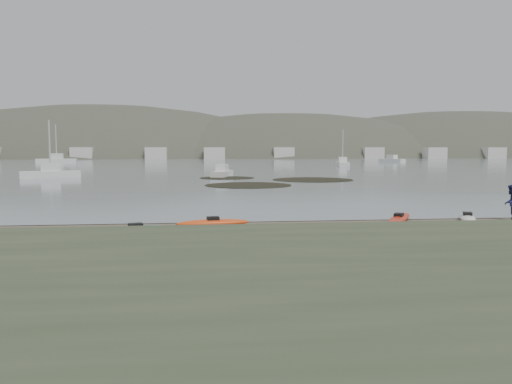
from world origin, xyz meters
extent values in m
plane|color=tan|center=(0.00, 0.00, 0.00)|extent=(600.00, 600.00, 0.00)
plane|color=brown|center=(0.00, -0.30, 0.00)|extent=(60.00, 60.00, 0.00)
plane|color=slate|center=(0.00, 300.00, 0.01)|extent=(1200.00, 1200.00, 0.00)
cube|color=#475138|center=(0.00, -17.50, 1.00)|extent=(60.00, 8.00, 2.00)
ellipsoid|color=teal|center=(-5.44, -2.76, 0.17)|extent=(3.43, 1.91, 0.34)
ellipsoid|color=#72CB28|center=(-2.57, -6.66, 0.17)|extent=(1.27, 3.57, 0.34)
ellipsoid|color=yellow|center=(2.37, -4.14, 0.17)|extent=(2.29, 2.96, 0.34)
ellipsoid|color=silver|center=(-9.56, -5.76, 0.17)|extent=(0.92, 3.70, 0.34)
ellipsoid|color=silver|center=(10.50, -0.80, 0.17)|extent=(1.88, 3.15, 0.34)
ellipsoid|color=red|center=(6.95, -0.80, 0.17)|extent=(3.00, 4.11, 0.34)
ellipsoid|color=yellow|center=(4.24, -5.06, 0.17)|extent=(1.43, 3.85, 0.34)
ellipsoid|color=orange|center=(0.24, -4.55, 0.17)|extent=(1.94, 3.80, 0.34)
ellipsoid|color=orange|center=(-6.31, -7.18, 0.17)|extent=(0.71, 3.32, 0.34)
ellipsoid|color=#DE4413|center=(-2.13, -1.05, 0.17)|extent=(3.51, 1.13, 0.34)
imported|color=#1B1F4E|center=(12.78, -0.80, 0.91)|extent=(1.12, 1.09, 1.82)
cylinder|color=black|center=(1.87, 24.21, 0.03)|extent=(8.51, 8.51, 0.04)
cylinder|color=black|center=(9.99, 31.84, 0.03)|extent=(9.26, 9.26, 0.04)
cylinder|color=black|center=(0.41, 36.37, 0.03)|extent=(6.62, 6.62, 0.04)
cube|color=silver|center=(-21.05, 39.21, 0.48)|extent=(7.15, 4.00, 0.97)
cube|color=silver|center=(-0.04, 39.71, 0.42)|extent=(3.18, 6.24, 0.84)
cube|color=silver|center=(25.59, 74.02, 0.50)|extent=(3.12, 7.44, 1.01)
cube|color=silver|center=(-37.59, 101.29, 0.64)|extent=(9.46, 3.68, 1.29)
cube|color=silver|center=(46.99, 102.16, 0.52)|extent=(5.24, 7.56, 1.04)
ellipsoid|color=#384235|center=(-45.00, 195.00, -18.00)|extent=(220.00, 120.00, 80.00)
ellipsoid|color=#384235|center=(35.00, 190.00, -15.30)|extent=(200.00, 110.00, 68.00)
ellipsoid|color=#384235|center=(120.00, 200.00, -17.10)|extent=(230.00, 130.00, 76.00)
cube|color=beige|center=(-66.00, 145.00, 2.00)|extent=(7.00, 5.00, 4.00)
cube|color=beige|center=(-42.00, 145.00, 2.00)|extent=(7.00, 5.00, 4.00)
cube|color=beige|center=(-18.00, 145.00, 2.00)|extent=(7.00, 5.00, 4.00)
cube|color=beige|center=(6.00, 145.00, 2.00)|extent=(7.00, 5.00, 4.00)
cube|color=beige|center=(30.00, 145.00, 2.00)|extent=(7.00, 5.00, 4.00)
cube|color=beige|center=(54.00, 145.00, 2.00)|extent=(7.00, 5.00, 4.00)
cube|color=beige|center=(78.00, 145.00, 2.00)|extent=(7.00, 5.00, 4.00)
cube|color=beige|center=(102.00, 145.00, 2.00)|extent=(7.00, 5.00, 4.00)
camera|label=1|loc=(-2.62, -24.10, 3.62)|focal=35.00mm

